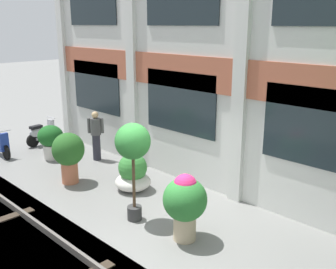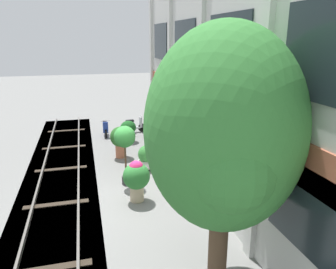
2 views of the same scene
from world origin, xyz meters
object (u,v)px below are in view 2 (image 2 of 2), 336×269
(broadleaf_tree, at_px, (224,134))
(potted_plant_stone_basin, at_px, (128,130))
(potted_plant_terracotta_small, at_px, (125,140))
(scooter_near_curb, at_px, (133,125))
(potted_plant_wide_bowl, at_px, (147,159))
(resident_by_doorway, at_px, (151,130))
(scooter_second_parked, at_px, (105,128))
(potted_plant_glazed_jar, at_px, (136,177))
(potted_plant_ribbed_drum, at_px, (120,139))

(broadleaf_tree, height_order, potted_plant_stone_basin, broadleaf_tree)
(potted_plant_terracotta_small, height_order, scooter_near_curb, potted_plant_terracotta_small)
(broadleaf_tree, bearing_deg, potted_plant_terracotta_small, -167.76)
(potted_plant_terracotta_small, bearing_deg, potted_plant_wide_bowl, 140.91)
(potted_plant_stone_basin, distance_m, resident_by_doorway, 1.55)
(potted_plant_terracotta_small, relative_size, scooter_near_curb, 1.66)
(potted_plant_stone_basin, xyz_separation_m, scooter_second_parked, (-1.48, -1.11, -0.23))
(potted_plant_glazed_jar, bearing_deg, potted_plant_wide_bowl, 161.82)
(potted_plant_ribbed_drum, height_order, potted_plant_glazed_jar, potted_plant_ribbed_drum)
(broadleaf_tree, distance_m, potted_plant_ribbed_drum, 9.22)
(broadleaf_tree, relative_size, scooter_near_curb, 4.14)
(potted_plant_wide_bowl, bearing_deg, potted_plant_glazed_jar, -18.18)
(scooter_second_parked, bearing_deg, potted_plant_stone_basin, 37.76)
(potted_plant_stone_basin, bearing_deg, scooter_second_parked, -143.10)
(potted_plant_terracotta_small, bearing_deg, resident_by_doorway, 155.86)
(potted_plant_wide_bowl, xyz_separation_m, scooter_near_curb, (-5.56, 0.27, -0.00))
(broadleaf_tree, height_order, potted_plant_glazed_jar, broadleaf_tree)
(potted_plant_wide_bowl, distance_m, potted_plant_terracotta_small, 2.15)
(potted_plant_glazed_jar, xyz_separation_m, scooter_second_parked, (-8.10, -0.47, -0.43))
(potted_plant_ribbed_drum, distance_m, potted_plant_glazed_jar, 4.36)
(potted_plant_terracotta_small, distance_m, scooter_second_parked, 6.83)
(potted_plant_stone_basin, xyz_separation_m, scooter_near_curb, (-1.65, 0.52, -0.23))
(potted_plant_wide_bowl, distance_m, potted_plant_glazed_jar, 2.89)
(potted_plant_glazed_jar, distance_m, potted_plant_terracotta_small, 1.67)
(potted_plant_stone_basin, xyz_separation_m, resident_by_doorway, (1.18, 0.99, 0.21))
(potted_plant_stone_basin, bearing_deg, potted_plant_ribbed_drum, -16.92)
(resident_by_doorway, bearing_deg, broadleaf_tree, 41.25)
(potted_plant_stone_basin, distance_m, potted_plant_terracotta_small, 5.40)
(resident_by_doorway, bearing_deg, potted_plant_glazed_jar, 27.77)
(broadleaf_tree, bearing_deg, potted_plant_wide_bowl, -178.51)
(potted_plant_glazed_jar, bearing_deg, scooter_near_curb, 171.99)
(broadleaf_tree, height_order, scooter_second_parked, broadleaf_tree)
(potted_plant_stone_basin, relative_size, scooter_second_parked, 0.82)
(broadleaf_tree, xyz_separation_m, resident_by_doorway, (-9.83, 0.56, -2.68))
(potted_plant_wide_bowl, xyz_separation_m, potted_plant_stone_basin, (-3.90, -0.25, 0.22))
(potted_plant_wide_bowl, bearing_deg, potted_plant_terracotta_small, -39.09)
(potted_plant_ribbed_drum, xyz_separation_m, potted_plant_terracotta_small, (2.96, -0.13, 0.87))
(potted_plant_ribbed_drum, relative_size, scooter_second_parked, 1.05)
(potted_plant_glazed_jar, xyz_separation_m, resident_by_doorway, (-5.44, 1.63, 0.01))
(potted_plant_wide_bowl, height_order, potted_plant_glazed_jar, potted_plant_glazed_jar)
(potted_plant_glazed_jar, bearing_deg, resident_by_doorway, 163.29)
(broadleaf_tree, xyz_separation_m, potted_plant_stone_basin, (-11.01, -0.44, -2.89))
(potted_plant_stone_basin, bearing_deg, broadleaf_tree, 2.26)
(broadleaf_tree, relative_size, resident_by_doorway, 3.50)
(potted_plant_ribbed_drum, bearing_deg, scooter_second_parked, -173.52)
(potted_plant_ribbed_drum, bearing_deg, potted_plant_glazed_jar, 0.59)
(potted_plant_wide_bowl, bearing_deg, potted_plant_ribbed_drum, -150.36)
(broadleaf_tree, height_order, potted_plant_wide_bowl, broadleaf_tree)
(broadleaf_tree, relative_size, potted_plant_terracotta_small, 2.50)
(scooter_near_curb, height_order, scooter_second_parked, same)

